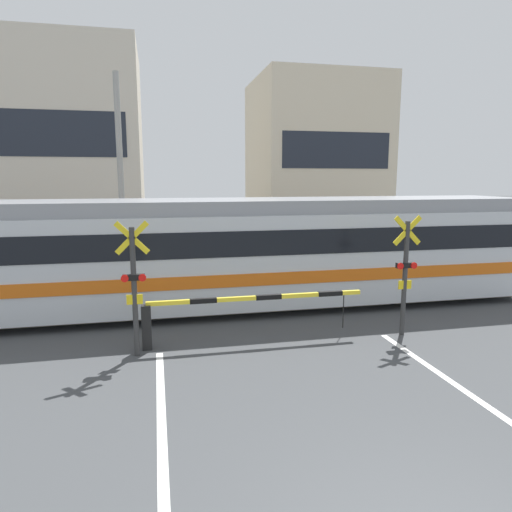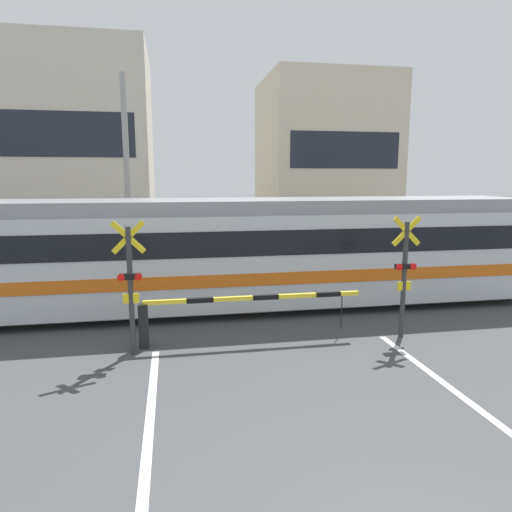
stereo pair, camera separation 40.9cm
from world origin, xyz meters
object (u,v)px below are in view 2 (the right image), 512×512
(crossing_signal_right, at_px, (404,271))
(crossing_signal_left, at_px, (130,282))
(crossing_barrier_far, at_px, (272,259))
(crossing_barrier_near, at_px, (214,309))
(commuter_train, at_px, (158,252))

(crossing_signal_right, bearing_deg, crossing_signal_left, 180.00)
(crossing_barrier_far, bearing_deg, crossing_signal_left, -124.86)
(crossing_barrier_near, height_order, crossing_barrier_far, same)
(commuter_train, relative_size, crossing_signal_left, 7.67)
(commuter_train, bearing_deg, crossing_signal_right, -29.77)
(commuter_train, xyz_separation_m, crossing_barrier_far, (3.82, 3.00, -0.84))
(commuter_train, relative_size, crossing_signal_right, 7.67)
(commuter_train, height_order, crossing_signal_right, commuter_train)
(crossing_barrier_near, relative_size, crossing_signal_right, 1.78)
(commuter_train, distance_m, crossing_signal_right, 6.38)
(crossing_signal_right, bearing_deg, crossing_barrier_far, 105.55)
(crossing_signal_left, bearing_deg, crossing_barrier_near, 10.67)
(crossing_barrier_far, xyz_separation_m, crossing_signal_right, (1.71, -6.16, 0.74))
(crossing_signal_left, bearing_deg, crossing_signal_right, 0.00)
(crossing_barrier_near, relative_size, crossing_barrier_far, 1.00)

